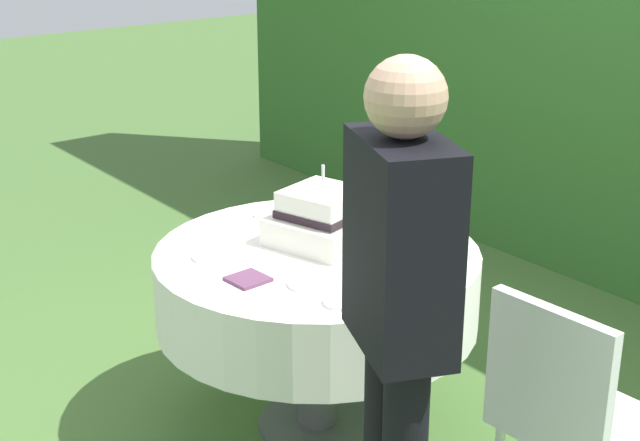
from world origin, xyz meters
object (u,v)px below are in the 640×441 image
cake_table (317,286)px  serving_plate_far (344,301)px  garden_chair (565,408)px  wedding_cake (324,219)px  napkin_stack (248,279)px  serving_plate_near (211,256)px  standing_person (399,317)px  serving_plate_right (271,214)px  serving_plate_left (308,284)px

cake_table → serving_plate_far: (0.40, -0.20, 0.15)m
garden_chair → serving_plate_far: bearing=-154.1°
wedding_cake → napkin_stack: 0.44m
serving_plate_near → standing_person: 1.07m
cake_table → serving_plate_right: 0.44m
serving_plate_right → standing_person: 1.38m
serving_plate_left → serving_plate_right: (-0.63, 0.29, 0.00)m
wedding_cake → napkin_stack: bearing=-73.8°
napkin_stack → serving_plate_left: bearing=42.0°
napkin_stack → standing_person: 0.83m
wedding_cake → serving_plate_right: 0.36m
napkin_stack → standing_person: standing_person is taller
cake_table → wedding_cake: bearing=125.1°
wedding_cake → garden_chair: (1.09, 0.04, -0.28)m
cake_table → serving_plate_right: (-0.41, 0.08, 0.15)m
serving_plate_left → garden_chair: (0.81, 0.32, -0.19)m
serving_plate_far → garden_chair: bearing=25.9°
serving_plate_right → serving_plate_left: bearing=-24.9°
serving_plate_near → napkin_stack: (0.25, -0.01, 0.00)m
napkin_stack → garden_chair: size_ratio=0.14×
standing_person → cake_table: bearing=154.8°
serving_plate_near → napkin_stack: 0.25m
serving_plate_left → standing_person: standing_person is taller
cake_table → garden_chair: size_ratio=1.32×
cake_table → serving_plate_right: serving_plate_right is taller
serving_plate_right → serving_plate_near: bearing=-61.2°
cake_table → standing_person: size_ratio=0.74×
serving_plate_left → standing_person: bearing=-17.3°
napkin_stack → wedding_cake: bearing=106.2°
serving_plate_right → napkin_stack: (0.48, -0.43, 0.00)m
serving_plate_far → cake_table: bearing=153.2°
cake_table → serving_plate_far: size_ratio=8.81×
serving_plate_far → garden_chair: size_ratio=0.15×
wedding_cake → standing_person: 1.05m
wedding_cake → serving_plate_far: bearing=-31.3°
cake_table → standing_person: 1.02m
serving_plate_left → standing_person: 0.71m
cake_table → standing_person: standing_person is taller
serving_plate_right → standing_person: bearing=-21.1°
serving_plate_near → serving_plate_right: bearing=118.8°
serving_plate_right → garden_chair: bearing=1.1°
standing_person → wedding_cake: bearing=152.4°
wedding_cake → garden_chair: bearing=1.9°
serving_plate_right → standing_person: size_ratio=0.09×
cake_table → napkin_stack: 0.38m
serving_plate_far → serving_plate_right: same height
wedding_cake → serving_plate_left: size_ratio=3.05×
serving_plate_far → serving_plate_right: (-0.80, 0.28, 0.00)m
wedding_cake → standing_person: (0.92, -0.48, 0.11)m
wedding_cake → serving_plate_near: size_ratio=3.08×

